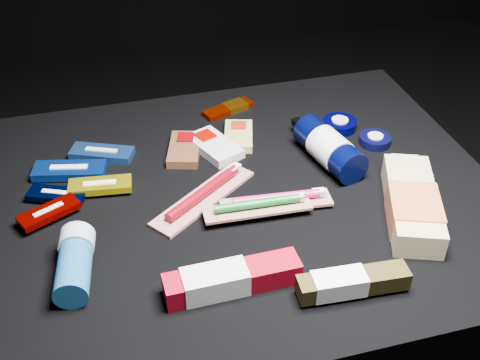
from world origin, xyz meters
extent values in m
plane|color=black|center=(0.00, 0.00, 0.00)|extent=(3.00, 3.00, 0.00)
cube|color=black|center=(0.00, 0.00, 0.20)|extent=(0.98, 0.78, 0.40)
cube|color=#1F4C9A|center=(-0.22, 0.19, 0.41)|extent=(0.13, 0.09, 0.01)
cube|color=#BCBBB7|center=(-0.22, 0.19, 0.41)|extent=(0.06, 0.04, 0.02)
cube|color=#0B3296|center=(-0.29, 0.14, 0.41)|extent=(0.14, 0.08, 0.02)
cube|color=white|center=(-0.29, 0.14, 0.41)|extent=(0.07, 0.03, 0.02)
cube|color=black|center=(-0.31, 0.07, 0.41)|extent=(0.11, 0.08, 0.01)
cube|color=silver|center=(-0.31, 0.07, 0.41)|extent=(0.05, 0.03, 0.01)
cube|color=yellow|center=(-0.24, 0.07, 0.41)|extent=(0.12, 0.06, 0.01)
cube|color=white|center=(-0.24, 0.07, 0.42)|extent=(0.06, 0.02, 0.02)
cube|color=#7A0200|center=(-0.33, 0.01, 0.42)|extent=(0.11, 0.08, 0.01)
cube|color=silver|center=(-0.33, 0.01, 0.42)|extent=(0.05, 0.03, 0.01)
cube|color=#4D2D1A|center=(-0.06, 0.15, 0.41)|extent=(0.09, 0.13, 0.02)
cube|color=#680004|center=(-0.05, 0.18, 0.41)|extent=(0.04, 0.04, 0.02)
cube|color=beige|center=(0.00, 0.15, 0.41)|extent=(0.11, 0.14, 0.02)
cube|color=#6F0500|center=(-0.01, 0.18, 0.41)|extent=(0.05, 0.05, 0.02)
cube|color=tan|center=(0.06, 0.17, 0.41)|extent=(0.08, 0.12, 0.02)
cube|color=maroon|center=(0.06, 0.20, 0.41)|extent=(0.04, 0.04, 0.02)
cube|color=#6D1200|center=(0.06, 0.29, 0.41)|extent=(0.12, 0.07, 0.01)
cube|color=#8C500A|center=(0.08, 0.30, 0.41)|extent=(0.06, 0.05, 0.01)
cylinder|color=black|center=(0.21, 0.05, 0.43)|extent=(0.10, 0.17, 0.07)
cylinder|color=silver|center=(0.21, 0.04, 0.43)|extent=(0.08, 0.08, 0.07)
cylinder|color=black|center=(0.19, 0.14, 0.43)|extent=(0.03, 0.03, 0.02)
cube|color=black|center=(0.18, 0.16, 0.43)|extent=(0.02, 0.03, 0.01)
cylinder|color=black|center=(0.28, 0.16, 0.41)|extent=(0.07, 0.07, 0.02)
cylinder|color=#B9B8B4|center=(0.28, 0.16, 0.41)|extent=(0.04, 0.04, 0.02)
cylinder|color=black|center=(0.32, 0.08, 0.41)|extent=(0.06, 0.06, 0.02)
cylinder|color=silver|center=(0.32, 0.08, 0.41)|extent=(0.03, 0.03, 0.02)
cube|color=#C8BC85|center=(0.29, -0.14, 0.42)|extent=(0.16, 0.24, 0.05)
cube|color=#C7683A|center=(0.28, -0.16, 0.43)|extent=(0.12, 0.13, 0.05)
cube|color=#C8BC85|center=(0.33, -0.03, 0.42)|extent=(0.06, 0.04, 0.03)
cylinder|color=#195387|center=(-0.29, -0.16, 0.43)|extent=(0.07, 0.11, 0.05)
cylinder|color=#9AA7BD|center=(-0.28, -0.09, 0.43)|extent=(0.06, 0.04, 0.06)
cube|color=#BAB1AC|center=(-0.06, 0.00, 0.40)|extent=(0.22, 0.18, 0.01)
cylinder|color=#6F030D|center=(-0.06, 0.00, 0.42)|extent=(0.16, 0.12, 0.02)
cube|color=silver|center=(0.01, 0.05, 0.42)|extent=(0.03, 0.03, 0.01)
cube|color=#A59F9A|center=(0.06, -0.06, 0.41)|extent=(0.20, 0.06, 0.01)
cylinder|color=#B61A55|center=(0.06, -0.06, 0.42)|extent=(0.16, 0.03, 0.02)
cube|color=white|center=(0.14, -0.07, 0.42)|extent=(0.02, 0.02, 0.01)
cube|color=#AFAAA4|center=(0.02, -0.07, 0.42)|extent=(0.19, 0.05, 0.01)
cylinder|color=#0E611D|center=(0.02, -0.07, 0.43)|extent=(0.15, 0.02, 0.02)
cube|color=#BAB9B5|center=(0.10, -0.08, 0.43)|extent=(0.02, 0.01, 0.01)
cube|color=maroon|center=(-0.06, -0.23, 0.42)|extent=(0.21, 0.05, 0.04)
cube|color=silver|center=(-0.09, -0.23, 0.42)|extent=(0.10, 0.05, 0.04)
cube|color=#32280D|center=(0.11, -0.28, 0.42)|extent=(0.17, 0.05, 0.03)
cube|color=silver|center=(0.09, -0.28, 0.42)|extent=(0.08, 0.04, 0.03)
camera|label=1|loc=(-0.22, -0.84, 1.08)|focal=45.00mm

